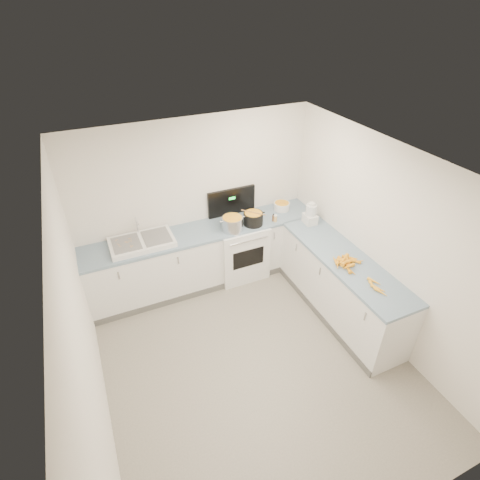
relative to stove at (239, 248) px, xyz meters
name	(u,v)px	position (x,y,z in m)	size (l,w,h in m)	color
floor	(254,360)	(-0.55, -1.69, -0.47)	(3.50, 4.00, 0.00)	gray
ceiling	(260,175)	(-0.55, -1.69, 2.03)	(3.50, 4.00, 0.00)	white
wall_back	(196,202)	(-0.55, 0.31, 0.78)	(3.50, 2.50, 0.00)	white
wall_front	(391,466)	(-0.55, -3.69, 0.78)	(3.50, 2.50, 0.00)	white
wall_left	(83,336)	(-2.30, -1.69, 0.78)	(4.00, 2.50, 0.00)	white
wall_right	(385,245)	(1.20, -1.69, 0.78)	(4.00, 2.50, 0.00)	white
counter_back	(206,256)	(-0.55, 0.01, 0.00)	(3.50, 0.62, 0.94)	white
counter_right	(340,286)	(0.90, -1.39, 0.00)	(0.62, 2.20, 0.94)	white
stove	(239,248)	(0.00, 0.00, 0.00)	(0.76, 0.65, 1.36)	white
sink	(142,242)	(-1.45, 0.02, 0.50)	(0.86, 0.52, 0.31)	white
steel_pot	(232,224)	(-0.17, -0.14, 0.56)	(0.31, 0.31, 0.23)	silver
black_pot	(253,219)	(0.17, -0.13, 0.55)	(0.29, 0.29, 0.21)	black
wooden_spoon	(253,212)	(0.17, -0.13, 0.66)	(0.02, 0.02, 0.38)	#AD7A47
mixing_bowl	(282,206)	(0.77, 0.09, 0.52)	(0.25, 0.25, 0.12)	white
extract_bottle	(273,218)	(0.49, -0.17, 0.51)	(0.04, 0.04, 0.10)	#593319
spice_jar	(275,219)	(0.51, -0.19, 0.51)	(0.05, 0.05, 0.09)	#E5B266
food_processor	(310,215)	(0.95, -0.45, 0.61)	(0.18, 0.21, 0.34)	white
carrot_pile	(347,262)	(0.82, -1.50, 0.50)	(0.44, 0.42, 0.09)	#FFA81F
peeled_carrots	(376,287)	(0.86, -2.01, 0.49)	(0.16, 0.35, 0.04)	#FFAC26
peelings	(126,243)	(-1.66, 0.02, 0.54)	(0.22, 0.28, 0.01)	tan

